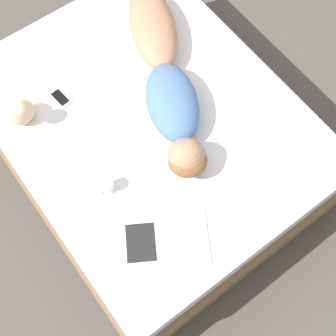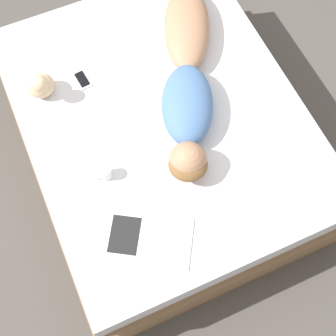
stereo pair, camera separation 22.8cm
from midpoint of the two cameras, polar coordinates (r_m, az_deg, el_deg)
ground_plane at (r=3.29m, az=1.31°, el=1.18°), size 12.00×12.00×0.00m
bed at (r=3.02m, az=1.43°, el=3.59°), size 1.65×2.05×0.61m
person at (r=2.77m, az=4.73°, el=10.56°), size 0.80×1.36×0.21m
open_magazine at (r=2.45m, az=-0.05°, el=-8.79°), size 0.55×0.49×0.01m
coffee_mug at (r=2.54m, az=-5.25°, el=-0.86°), size 0.11×0.07×0.09m
cell_phone at (r=2.90m, az=-8.19°, el=10.42°), size 0.08×0.15×0.01m
plush_toy at (r=2.81m, az=-13.03°, el=9.58°), size 0.16×0.18×0.22m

